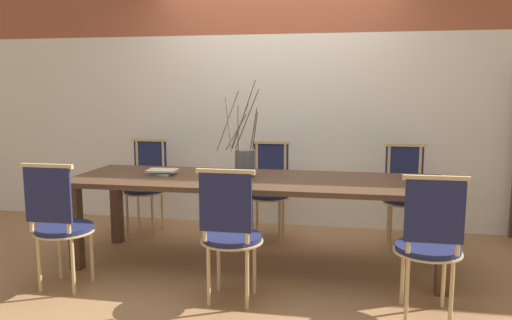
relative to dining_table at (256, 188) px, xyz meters
The scene contains 11 objects.
ground_plane 0.65m from the dining_table, ahead, with size 16.00×16.00×0.00m, color #9E7047.
wall_rear 1.60m from the dining_table, 90.00° to the left, with size 12.00×0.06×3.20m.
dining_table is the anchor object (origin of this frame).
chair_near_leftend 1.50m from the dining_table, 149.45° to the right, with size 0.43×0.43×0.94m.
chair_near_left 0.77m from the dining_table, 92.70° to the right, with size 0.43×0.43×0.94m.
chair_near_center 1.46m from the dining_table, 31.45° to the right, with size 0.43×0.43×0.94m.
chair_far_leftend 1.48m from the dining_table, 149.14° to the left, with size 0.43×0.43×0.94m.
chair_far_left 0.77m from the dining_table, 91.06° to the left, with size 0.43×0.43×0.94m.
chair_far_center 1.47m from the dining_table, 31.23° to the left, with size 0.43×0.43×0.94m.
vase_centerpiece 0.24m from the dining_table, 147.38° to the left, with size 0.33×0.40×0.79m.
book_stack 0.82m from the dining_table, behind, with size 0.25×0.21×0.04m.
Camera 1 is at (0.72, -3.90, 1.45)m, focal length 35.00 mm.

